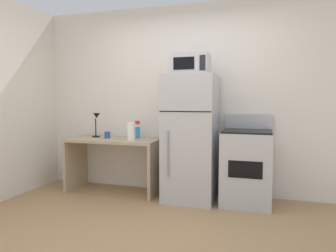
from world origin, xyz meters
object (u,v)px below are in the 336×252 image
Objects in this scene: desk at (114,154)px; desk_lamp at (96,121)px; oven_range at (247,167)px; coffee_mug at (107,135)px; paper_towel_roll at (131,131)px; microwave at (191,65)px; spray_bottle at (138,131)px; refrigerator at (191,138)px.

desk_lamp is at bearing 165.73° from desk.
oven_range is (1.82, -0.01, -0.07)m from desk.
desk is 0.29m from coffee_mug.
paper_towel_roll is 1.19m from microwave.
paper_towel_roll is 0.22× the size of oven_range.
desk is 0.46m from paper_towel_roll.
paper_towel_roll is 0.24m from spray_bottle.
microwave reaches higher than desk_lamp.
spray_bottle reaches higher than coffee_mug.
coffee_mug is 1.96m from oven_range.
oven_range reaches higher than spray_bottle.
coffee_mug is at bearing 177.08° from refrigerator.
desk_lamp is at bearing 177.55° from oven_range.
desk_lamp is at bearing 174.49° from microwave.
spray_bottle is at bearing 25.67° from desk.
microwave reaches higher than spray_bottle.
refrigerator reaches higher than spray_bottle.
desk_lamp reaches higher than desk.
desk_lamp is (-0.32, 0.08, 0.46)m from desk.
refrigerator is at bearing -1.90° from desk.
desk_lamp is 0.66m from paper_towel_roll.
refrigerator reaches higher than desk_lamp.
microwave is at bearing -89.69° from refrigerator.
coffee_mug is (0.20, -0.05, -0.19)m from desk_lamp.
coffee_mug is at bearing 167.14° from desk.
microwave reaches higher than oven_range.
oven_range is at bearing -1.09° from coffee_mug.
desk_lamp is at bearing 164.95° from coffee_mug.
spray_bottle reaches higher than desk.
paper_towel_roll is 0.81m from refrigerator.
paper_towel_roll is at bearing -88.59° from spray_bottle.
desk_lamp is 0.28m from coffee_mug.
desk is 1.64m from microwave.
desk_lamp is 2.20m from oven_range.
refrigerator is (1.43, -0.12, -0.19)m from desk_lamp.
oven_range is (1.93, -0.04, -0.33)m from coffee_mug.
refrigerator is 0.78m from oven_range.
coffee_mug is 0.21× the size of microwave.
refrigerator is 0.93m from microwave.
microwave is at bearing -14.01° from spray_bottle.
desk is at bearing 163.88° from paper_towel_roll.
microwave reaches higher than coffee_mug.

